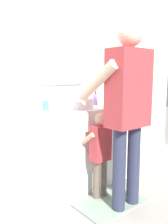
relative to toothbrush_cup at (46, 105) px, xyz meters
name	(u,v)px	position (x,y,z in m)	size (l,w,h in m)	color
ground_plane	(93,194)	(0.34, -0.35, -0.93)	(14.00, 14.00, 0.00)	#9E998E
back_wall	(59,65)	(0.34, 0.27, 0.42)	(4.40, 0.10, 2.70)	silver
vanity_cabinet	(76,147)	(0.34, -0.05, -0.49)	(1.20, 0.54, 0.88)	white
sink_basin	(77,103)	(0.34, -0.07, 0.01)	(0.37, 0.37, 0.11)	white
faucet	(65,99)	(0.34, 0.15, 0.03)	(0.18, 0.14, 0.18)	#B7BABF
toothbrush_cup	(46,105)	(0.00, 0.00, 0.00)	(0.07, 0.07, 0.21)	#4C8EB2
soap_bottle	(96,99)	(0.70, 0.03, 0.02)	(0.06, 0.06, 0.17)	#B27FC6
bath_mat	(110,203)	(0.34, -0.60, -0.92)	(0.64, 0.40, 0.02)	gray
child_toddler	(100,148)	(0.34, -0.45, -0.41)	(0.27, 0.27, 0.87)	#6B5B4C
adult_parent	(127,100)	(0.42, -0.71, 0.08)	(0.52, 0.55, 1.68)	#2D334C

